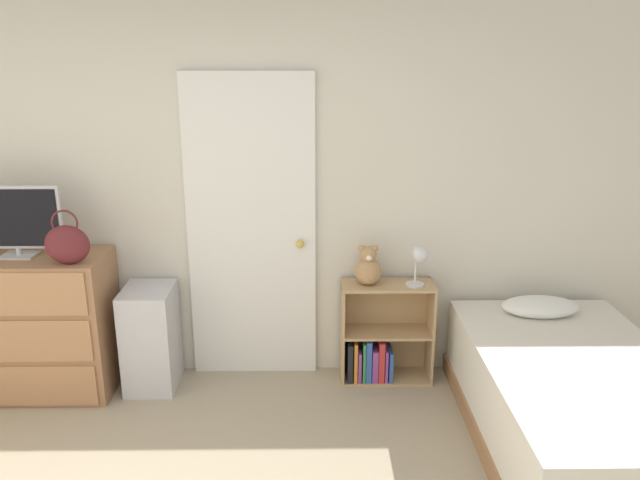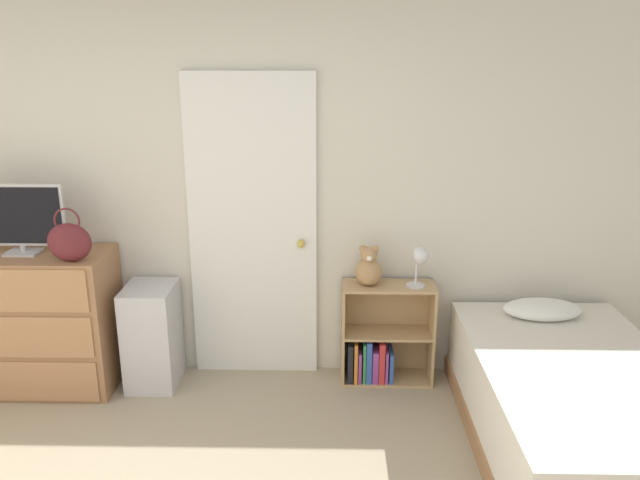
{
  "view_description": "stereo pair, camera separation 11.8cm",
  "coord_description": "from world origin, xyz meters",
  "px_view_note": "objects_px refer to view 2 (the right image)",
  "views": [
    {
      "loc": [
        0.46,
        -1.87,
        2.17
      ],
      "look_at": [
        0.5,
        1.89,
        1.03
      ],
      "focal_mm": 35.0,
      "sensor_mm": 36.0,
      "label": 1
    },
    {
      "loc": [
        0.58,
        -1.87,
        2.17
      ],
      "look_at": [
        0.5,
        1.89,
        1.03
      ],
      "focal_mm": 35.0,
      "sensor_mm": 36.0,
      "label": 2
    }
  ],
  "objects_px": {
    "handbag": "(69,242)",
    "bookshelf": "(379,343)",
    "storage_bin": "(153,335)",
    "dresser": "(34,321)",
    "teddy_bear": "(369,268)",
    "bed": "(575,409)",
    "tv": "(19,218)",
    "desk_lamp": "(420,259)"
  },
  "relations": [
    {
      "from": "dresser",
      "to": "teddy_bear",
      "type": "relative_size",
      "value": 3.83
    },
    {
      "from": "handbag",
      "to": "tv",
      "type": "bearing_deg",
      "value": 157.62
    },
    {
      "from": "desk_lamp",
      "to": "tv",
      "type": "bearing_deg",
      "value": -178.23
    },
    {
      "from": "desk_lamp",
      "to": "storage_bin",
      "type": "bearing_deg",
      "value": -178.97
    },
    {
      "from": "tv",
      "to": "bookshelf",
      "type": "height_order",
      "value": "tv"
    },
    {
      "from": "storage_bin",
      "to": "desk_lamp",
      "type": "xyz_separation_m",
      "value": [
        1.77,
        0.03,
        0.54
      ]
    },
    {
      "from": "storage_bin",
      "to": "bookshelf",
      "type": "xyz_separation_m",
      "value": [
        1.53,
        0.08,
        -0.08
      ]
    },
    {
      "from": "teddy_bear",
      "to": "bed",
      "type": "height_order",
      "value": "teddy_bear"
    },
    {
      "from": "dresser",
      "to": "handbag",
      "type": "height_order",
      "value": "handbag"
    },
    {
      "from": "teddy_bear",
      "to": "tv",
      "type": "bearing_deg",
      "value": -176.96
    },
    {
      "from": "dresser",
      "to": "desk_lamp",
      "type": "xyz_separation_m",
      "value": [
        2.53,
        0.08,
        0.42
      ]
    },
    {
      "from": "dresser",
      "to": "teddy_bear",
      "type": "bearing_deg",
      "value": 3.11
    },
    {
      "from": "bookshelf",
      "to": "teddy_bear",
      "type": "relative_size",
      "value": 2.54
    },
    {
      "from": "dresser",
      "to": "tv",
      "type": "bearing_deg",
      "value": 147.45
    },
    {
      "from": "storage_bin",
      "to": "teddy_bear",
      "type": "xyz_separation_m",
      "value": [
        1.44,
        0.07,
        0.46
      ]
    },
    {
      "from": "bookshelf",
      "to": "storage_bin",
      "type": "bearing_deg",
      "value": -177.16
    },
    {
      "from": "desk_lamp",
      "to": "bed",
      "type": "distance_m",
      "value": 1.25
    },
    {
      "from": "dresser",
      "to": "storage_bin",
      "type": "height_order",
      "value": "dresser"
    },
    {
      "from": "tv",
      "to": "desk_lamp",
      "type": "distance_m",
      "value": 2.55
    },
    {
      "from": "storage_bin",
      "to": "bookshelf",
      "type": "height_order",
      "value": "same"
    },
    {
      "from": "handbag",
      "to": "teddy_bear",
      "type": "distance_m",
      "value": 1.88
    },
    {
      "from": "tv",
      "to": "bookshelf",
      "type": "xyz_separation_m",
      "value": [
        2.3,
        0.12,
        -0.91
      ]
    },
    {
      "from": "handbag",
      "to": "bookshelf",
      "type": "distance_m",
      "value": 2.1
    },
    {
      "from": "bookshelf",
      "to": "bed",
      "type": "distance_m",
      "value": 1.3
    },
    {
      "from": "dresser",
      "to": "storage_bin",
      "type": "bearing_deg",
      "value": 3.68
    },
    {
      "from": "bookshelf",
      "to": "bed",
      "type": "bearing_deg",
      "value": -37.86
    },
    {
      "from": "handbag",
      "to": "desk_lamp",
      "type": "bearing_deg",
      "value": 6.09
    },
    {
      "from": "teddy_bear",
      "to": "bed",
      "type": "xyz_separation_m",
      "value": [
        1.11,
        -0.79,
        -0.54
      ]
    },
    {
      "from": "dresser",
      "to": "teddy_bear",
      "type": "xyz_separation_m",
      "value": [
        2.21,
        0.12,
        0.34
      ]
    },
    {
      "from": "desk_lamp",
      "to": "bookshelf",
      "type": "bearing_deg",
      "value": 169.61
    },
    {
      "from": "bookshelf",
      "to": "dresser",
      "type": "bearing_deg",
      "value": -176.88
    },
    {
      "from": "handbag",
      "to": "bookshelf",
      "type": "bearing_deg",
      "value": 8.13
    },
    {
      "from": "tv",
      "to": "desk_lamp",
      "type": "xyz_separation_m",
      "value": [
        2.54,
        0.08,
        -0.29
      ]
    },
    {
      "from": "tv",
      "to": "handbag",
      "type": "bearing_deg",
      "value": -22.38
    },
    {
      "from": "tv",
      "to": "desk_lamp",
      "type": "relative_size",
      "value": 2.14
    },
    {
      "from": "tv",
      "to": "bookshelf",
      "type": "relative_size",
      "value": 0.85
    },
    {
      "from": "bed",
      "to": "handbag",
      "type": "bearing_deg",
      "value": 169.96
    },
    {
      "from": "handbag",
      "to": "bed",
      "type": "bearing_deg",
      "value": -10.04
    },
    {
      "from": "tv",
      "to": "storage_bin",
      "type": "distance_m",
      "value": 1.13
    },
    {
      "from": "tv",
      "to": "teddy_bear",
      "type": "height_order",
      "value": "tv"
    },
    {
      "from": "tv",
      "to": "storage_bin",
      "type": "height_order",
      "value": "tv"
    },
    {
      "from": "bookshelf",
      "to": "handbag",
      "type": "bearing_deg",
      "value": -171.87
    }
  ]
}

